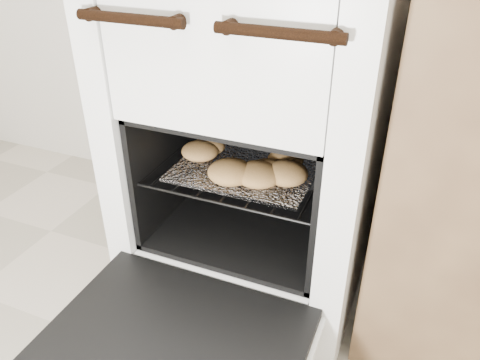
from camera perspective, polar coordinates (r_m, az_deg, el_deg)
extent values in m
cube|color=white|center=(1.33, 2.86, 5.87)|extent=(0.65, 0.69, 0.99)
cylinder|color=black|center=(0.97, -13.32, 18.58)|extent=(0.24, 0.02, 0.02)
cylinder|color=black|center=(0.84, 4.70, 17.44)|extent=(0.24, 0.02, 0.02)
cube|color=black|center=(1.09, -8.32, -19.30)|extent=(0.56, 0.43, 0.03)
cube|color=white|center=(1.10, -8.24, -19.95)|extent=(0.58, 0.45, 0.02)
cylinder|color=black|center=(1.38, -7.56, 3.76)|extent=(0.01, 0.45, 0.01)
cylinder|color=black|center=(1.23, 11.54, 0.01)|extent=(0.01, 0.45, 0.01)
cylinder|color=black|center=(1.12, -2.55, -2.86)|extent=(0.46, 0.01, 0.01)
cylinder|color=black|center=(1.47, 4.54, 5.71)|extent=(0.46, 0.01, 0.01)
cylinder|color=black|center=(1.36, -6.17, 3.50)|extent=(0.01, 0.43, 0.01)
cylinder|color=black|center=(1.33, -3.72, 3.03)|extent=(0.01, 0.43, 0.01)
cylinder|color=black|center=(1.31, -1.17, 2.54)|extent=(0.01, 0.43, 0.01)
cylinder|color=black|center=(1.29, 1.47, 2.02)|extent=(0.01, 0.43, 0.01)
cylinder|color=black|center=(1.27, 4.19, 1.48)|extent=(0.01, 0.43, 0.01)
cylinder|color=black|center=(1.25, 6.99, 0.92)|extent=(0.01, 0.43, 0.01)
cylinder|color=black|center=(1.24, 9.85, 0.35)|extent=(0.01, 0.43, 0.01)
cube|color=white|center=(1.27, 1.12, 1.85)|extent=(0.37, 0.32, 0.01)
ellipsoid|color=tan|center=(1.17, 5.72, 0.85)|extent=(0.11, 0.11, 0.05)
ellipsoid|color=tan|center=(1.17, -1.16, 1.00)|extent=(0.16, 0.16, 0.05)
ellipsoid|color=tan|center=(1.24, 5.56, 2.48)|extent=(0.14, 0.14, 0.04)
ellipsoid|color=tan|center=(1.31, -3.82, 4.18)|extent=(0.12, 0.12, 0.04)
ellipsoid|color=tan|center=(1.28, -4.87, 3.58)|extent=(0.15, 0.15, 0.05)
ellipsoid|color=tan|center=(1.18, 3.38, 1.13)|extent=(0.15, 0.15, 0.05)
ellipsoid|color=tan|center=(1.16, 2.27, 0.72)|extent=(0.16, 0.16, 0.05)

